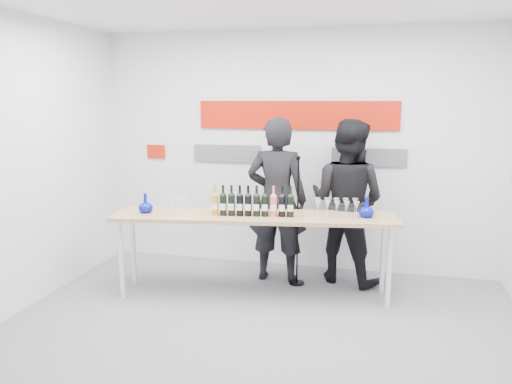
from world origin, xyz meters
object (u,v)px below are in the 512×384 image
at_px(presenter_left, 277,200).
at_px(presenter_right, 347,202).
at_px(mic_stand, 297,246).
at_px(tasting_table, 254,221).

relative_size(presenter_left, presenter_right, 1.01).
bearing_deg(mic_stand, tasting_table, -135.13).
xyz_separation_m(presenter_left, mic_stand, (0.27, -0.10, -0.51)).
bearing_deg(mic_stand, presenter_left, 156.22).
relative_size(tasting_table, presenter_left, 1.60).
xyz_separation_m(tasting_table, presenter_right, (0.94, 0.73, 0.11)).
xyz_separation_m(presenter_right, mic_stand, (-0.54, -0.28, -0.50)).
xyz_separation_m(presenter_left, presenter_right, (0.80, 0.18, -0.01)).
bearing_deg(presenter_right, tasting_table, 58.43).
distance_m(tasting_table, presenter_right, 1.20).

